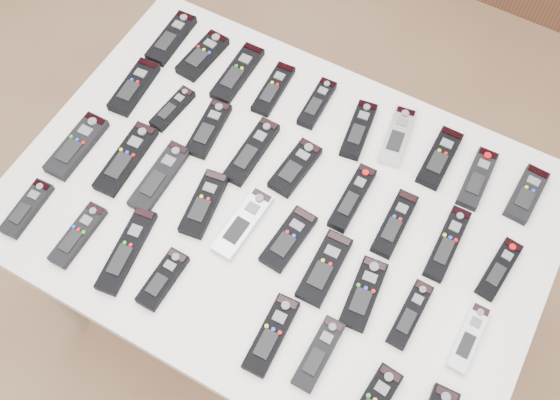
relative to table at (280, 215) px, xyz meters
The scene contains 37 objects.
ground 0.73m from the table, 114.88° to the left, with size 4.00×4.00×0.00m, color #906349.
table is the anchor object (origin of this frame).
remote_0 0.59m from the table, 149.46° to the left, with size 0.06×0.18×0.02m, color black.
remote_1 0.49m from the table, 144.06° to the left, with size 0.06×0.16×0.02m, color black.
remote_2 0.41m from the table, 135.22° to the left, with size 0.06×0.20×0.02m, color black.
remote_3 0.34m from the table, 121.90° to the left, with size 0.05×0.17×0.02m, color black.
remote_4 0.31m from the table, 100.53° to the left, with size 0.04×0.15×0.02m, color black.
remote_5 0.29m from the table, 74.77° to the left, with size 0.05×0.17×0.02m, color black.
remote_6 0.35m from the table, 61.07° to the left, with size 0.05×0.17×0.02m, color #B7B7BC.
remote_7 0.41m from the table, 46.12° to the left, with size 0.06×0.17×0.02m, color black.
remote_8 0.48m from the table, 36.57° to the left, with size 0.05×0.17×0.02m, color black.
remote_9 0.59m from the table, 31.00° to the left, with size 0.06×0.15×0.02m, color black.
remote_10 0.51m from the table, 167.34° to the left, with size 0.06×0.17×0.02m, color black.
remote_11 0.39m from the table, 164.57° to the left, with size 0.04×0.14×0.02m, color black.
remote_12 0.28m from the table, 159.81° to the left, with size 0.05×0.17×0.02m, color black.
remote_13 0.17m from the table, 145.47° to the left, with size 0.05×0.19×0.02m, color black.
remote_14 0.12m from the table, 97.38° to the left, with size 0.06×0.16×0.02m, color black.
remote_15 0.18m from the table, 32.25° to the left, with size 0.04×0.18×0.02m, color black.
remote_16 0.28m from the table, 16.67° to the left, with size 0.05×0.17×0.02m, color black.
remote_17 0.40m from the table, 13.23° to the left, with size 0.05×0.19×0.02m, color black.
remote_18 0.52m from the table, ahead, with size 0.04×0.15×0.02m, color black.
remote_19 0.53m from the table, 168.24° to the right, with size 0.06×0.19×0.02m, color black.
remote_20 0.40m from the table, 168.60° to the right, with size 0.06×0.21×0.02m, color black.
remote_21 0.30m from the table, 164.28° to the right, with size 0.06×0.20×0.02m, color black.
remote_22 0.19m from the table, 149.28° to the right, with size 0.06×0.17×0.02m, color black.
remote_23 0.12m from the table, 117.91° to the right, with size 0.05×0.19×0.02m, color #B7B7BC.
remote_24 0.12m from the table, 49.46° to the right, with size 0.06×0.16×0.02m, color black.
remote_25 0.21m from the table, 30.28° to the right, with size 0.06×0.17×0.02m, color black.
remote_26 0.30m from the table, 22.05° to the right, with size 0.06×0.16×0.02m, color black.
remote_27 0.40m from the table, 15.32° to the right, with size 0.04×0.16×0.02m, color black.
remote_28 0.52m from the table, 10.17° to the right, with size 0.04×0.16×0.02m, color silver.
remote_29 0.60m from the table, 149.38° to the right, with size 0.05×0.15×0.02m, color black.
remote_30 0.47m from the table, 140.57° to the right, with size 0.05×0.16×0.02m, color black.
remote_31 0.37m from the table, 131.48° to the right, with size 0.05×0.21×0.02m, color black.
remote_32 0.33m from the table, 114.30° to the right, with size 0.05×0.14×0.02m, color black.
remote_33 0.32m from the table, 64.36° to the right, with size 0.05×0.18×0.02m, color black.
remote_34 0.37m from the table, 48.39° to the right, with size 0.05×0.16×0.02m, color black.
Camera 1 is at (0.37, -0.69, 2.09)m, focal length 40.00 mm.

